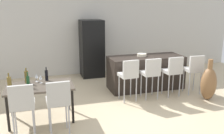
# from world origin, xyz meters

# --- Properties ---
(ground_plane) EXTENTS (10.00, 10.00, 0.00)m
(ground_plane) POSITION_xyz_m (0.00, 0.00, 0.00)
(ground_plane) COLOR #C6B28E
(back_wall) EXTENTS (10.00, 0.12, 2.90)m
(back_wall) POSITION_xyz_m (0.00, 3.13, 1.45)
(back_wall) COLOR beige
(back_wall) RESTS_ON ground_plane
(kitchen_island) EXTENTS (2.08, 0.82, 0.92)m
(kitchen_island) POSITION_xyz_m (0.69, 1.04, 0.46)
(kitchen_island) COLOR black
(kitchen_island) RESTS_ON ground_plane
(bar_chair_left) EXTENTS (0.43, 0.43, 1.05)m
(bar_chair_left) POSITION_xyz_m (-0.12, 0.25, 0.70)
(bar_chair_left) COLOR beige
(bar_chair_left) RESTS_ON ground_plane
(bar_chair_middle) EXTENTS (0.40, 0.40, 1.05)m
(bar_chair_middle) POSITION_xyz_m (0.47, 0.25, 0.70)
(bar_chair_middle) COLOR beige
(bar_chair_middle) RESTS_ON ground_plane
(bar_chair_right) EXTENTS (0.41, 0.41, 1.05)m
(bar_chair_right) POSITION_xyz_m (1.08, 0.25, 0.70)
(bar_chair_right) COLOR beige
(bar_chair_right) RESTS_ON ground_plane
(bar_chair_far) EXTENTS (0.43, 0.43, 1.05)m
(bar_chair_far) POSITION_xyz_m (1.70, 0.25, 0.70)
(bar_chair_far) COLOR beige
(bar_chair_far) RESTS_ON ground_plane
(dining_table) EXTENTS (1.32, 0.79, 0.74)m
(dining_table) POSITION_xyz_m (-2.19, -0.18, 0.67)
(dining_table) COLOR #4C4238
(dining_table) RESTS_ON ground_plane
(dining_chair_near) EXTENTS (0.40, 0.40, 1.05)m
(dining_chair_near) POSITION_xyz_m (-2.49, -0.94, 0.70)
(dining_chair_near) COLOR beige
(dining_chair_near) RESTS_ON ground_plane
(dining_chair_far) EXTENTS (0.41, 0.41, 1.05)m
(dining_chair_far) POSITION_xyz_m (-1.89, -0.94, 0.70)
(dining_chair_far) COLOR beige
(dining_chair_far) RESTS_ON ground_plane
(wine_bottle_end) EXTENTS (0.06, 0.06, 0.31)m
(wine_bottle_end) POSITION_xyz_m (-2.40, -0.19, 0.85)
(wine_bottle_end) COLOR #194723
(wine_bottle_end) RESTS_ON dining_table
(wine_bottle_middle) EXTENTS (0.06, 0.06, 0.29)m
(wine_bottle_middle) POSITION_xyz_m (-2.04, 0.13, 0.86)
(wine_bottle_middle) COLOR black
(wine_bottle_middle) RESTS_ON dining_table
(wine_bottle_corner) EXTENTS (0.08, 0.08, 0.34)m
(wine_bottle_corner) POSITION_xyz_m (-2.73, -0.30, 0.87)
(wine_bottle_corner) COLOR brown
(wine_bottle_corner) RESTS_ON dining_table
(wine_bottle_far) EXTENTS (0.08, 0.08, 0.32)m
(wine_bottle_far) POSITION_xyz_m (-2.44, 0.09, 0.87)
(wine_bottle_far) COLOR brown
(wine_bottle_far) RESTS_ON dining_table
(wine_glass_left) EXTENTS (0.07, 0.07, 0.17)m
(wine_glass_left) POSITION_xyz_m (-2.24, 0.10, 0.86)
(wine_glass_left) COLOR silver
(wine_glass_left) RESTS_ON dining_table
(wine_glass_right) EXTENTS (0.07, 0.07, 0.17)m
(wine_glass_right) POSITION_xyz_m (-2.16, -0.02, 0.86)
(wine_glass_right) COLOR silver
(wine_glass_right) RESTS_ON dining_table
(refrigerator) EXTENTS (0.72, 0.68, 1.84)m
(refrigerator) POSITION_xyz_m (-0.49, 2.69, 0.92)
(refrigerator) COLOR black
(refrigerator) RESTS_ON ground_plane
(fruit_bowl) EXTENTS (0.26, 0.26, 0.07)m
(fruit_bowl) POSITION_xyz_m (0.58, 1.10, 0.96)
(fruit_bowl) COLOR beige
(fruit_bowl) RESTS_ON kitchen_island
(floor_vase) EXTENTS (0.38, 0.38, 1.03)m
(floor_vase) POSITION_xyz_m (1.82, -0.22, 0.42)
(floor_vase) COLOR brown
(floor_vase) RESTS_ON ground_plane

